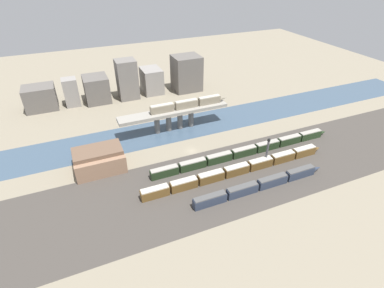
# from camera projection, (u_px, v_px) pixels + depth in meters

# --- Properties ---
(ground_plane) EXTENTS (400.00, 400.00, 0.00)m
(ground_plane) POSITION_uv_depth(u_px,v_px,m) (191.00, 151.00, 137.61)
(ground_plane) COLOR gray
(railbed_yard) EXTENTS (280.00, 42.00, 0.01)m
(railbed_yard) POSITION_uv_depth(u_px,v_px,m) (215.00, 182.00, 119.02)
(railbed_yard) COLOR #423D38
(railbed_yard) RESTS_ON ground
(river_water) EXTENTS (320.00, 24.45, 0.01)m
(river_water) POSITION_uv_depth(u_px,v_px,m) (175.00, 129.00, 154.55)
(river_water) COLOR #3D5166
(river_water) RESTS_ON ground
(bridge) EXTENTS (56.19, 7.71, 10.86)m
(bridge) POSITION_uv_depth(u_px,v_px,m) (174.00, 114.00, 149.93)
(bridge) COLOR gray
(bridge) RESTS_ON ground
(train_on_bridge) EXTENTS (41.41, 2.66, 4.06)m
(train_on_bridge) POSITION_uv_depth(u_px,v_px,m) (189.00, 104.00, 150.21)
(train_on_bridge) COLOR gray
(train_on_bridge) RESTS_ON bridge
(train_yard_near) EXTENTS (57.52, 2.84, 3.99)m
(train_yard_near) POSITION_uv_depth(u_px,v_px,m) (261.00, 185.00, 114.54)
(train_yard_near) COLOR #2D384C
(train_yard_near) RESTS_ON ground
(train_yard_mid) EXTENTS (83.86, 3.11, 4.06)m
(train_yard_mid) POSITION_uv_depth(u_px,v_px,m) (239.00, 169.00, 122.60)
(train_yard_mid) COLOR brown
(train_yard_mid) RESTS_ON ground
(train_yard_far) EXTENTS (90.53, 2.84, 3.93)m
(train_yard_far) POSITION_uv_depth(u_px,v_px,m) (246.00, 151.00, 133.91)
(train_yard_far) COLOR #23381E
(train_yard_far) RESTS_ON ground
(warehouse_building) EXTENTS (19.98, 15.82, 9.32)m
(warehouse_building) POSITION_uv_depth(u_px,v_px,m) (99.00, 159.00, 124.46)
(warehouse_building) COLOR #937056
(warehouse_building) RESTS_ON ground
(signal_tower) EXTENTS (1.00, 0.89, 13.04)m
(signal_tower) POSITION_uv_depth(u_px,v_px,m) (267.00, 152.00, 125.15)
(signal_tower) COLOR #4C4C51
(signal_tower) RESTS_ON ground
(city_block_far_left) EXTENTS (17.18, 13.69, 13.59)m
(city_block_far_left) POSITION_uv_depth(u_px,v_px,m) (40.00, 98.00, 171.11)
(city_block_far_left) COLOR #605B56
(city_block_far_left) RESTS_ON ground
(city_block_left) EXTENTS (8.10, 8.06, 16.42)m
(city_block_left) POSITION_uv_depth(u_px,v_px,m) (71.00, 92.00, 174.43)
(city_block_left) COLOR gray
(city_block_left) RESTS_ON ground
(city_block_center) EXTENTS (14.01, 15.81, 15.41)m
(city_block_center) POSITION_uv_depth(u_px,v_px,m) (97.00, 89.00, 179.84)
(city_block_center) COLOR #605B56
(city_block_center) RESTS_ON ground
(city_block_right) EXTENTS (11.80, 11.22, 23.86)m
(city_block_right) POSITION_uv_depth(u_px,v_px,m) (127.00, 79.00, 181.63)
(city_block_right) COLOR slate
(city_block_right) RESTS_ON ground
(city_block_far_right) EXTENTS (11.88, 15.63, 15.49)m
(city_block_far_right) POSITION_uv_depth(u_px,v_px,m) (152.00, 81.00, 191.58)
(city_block_far_right) COLOR gray
(city_block_far_right) RESTS_ON ground
(city_block_tall) EXTENTS (17.13, 15.26, 22.23)m
(city_block_tall) POSITION_uv_depth(u_px,v_px,m) (187.00, 73.00, 193.42)
(city_block_tall) COLOR #605B56
(city_block_tall) RESTS_ON ground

